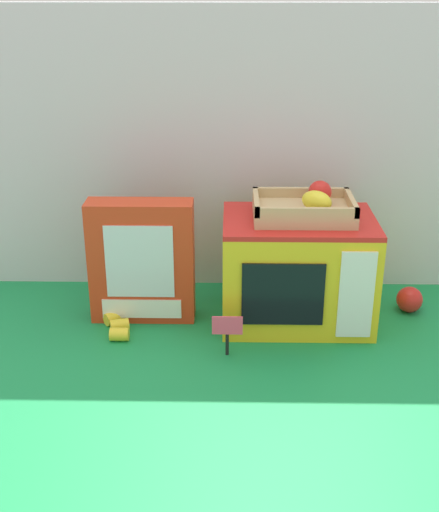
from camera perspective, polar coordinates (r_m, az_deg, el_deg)
ground_plane at (r=1.73m, az=1.25°, el=-5.04°), size 1.70×1.70×0.00m
display_back_panel at (r=1.78m, az=1.34°, el=8.84°), size 1.61×0.03×0.75m
toy_microwave at (r=1.66m, az=6.69°, el=-1.20°), size 0.37×0.26×0.27m
food_groups_crate at (r=1.61m, az=7.47°, el=4.12°), size 0.24×0.17×0.09m
cookie_set_box at (r=1.66m, az=-6.69°, el=-0.47°), size 0.26×0.08×0.31m
price_sign at (r=1.52m, az=0.67°, el=-6.33°), size 0.07×0.01×0.10m
loose_toy_banana at (r=1.66m, az=-8.75°, el=-5.93°), size 0.08×0.13×0.03m
loose_toy_apple at (r=1.80m, az=16.00°, el=-3.61°), size 0.07×0.07×0.07m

